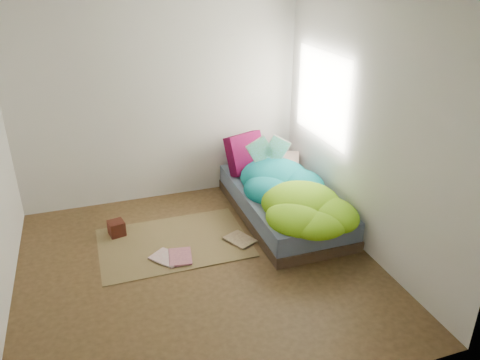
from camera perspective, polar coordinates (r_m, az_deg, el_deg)
name	(u,v)px	position (r m, az deg, el deg)	size (l,w,h in m)	color
ground	(200,268)	(4.80, -4.94, -10.69)	(3.50, 3.50, 0.00)	#3F2E18
room_walls	(194,112)	(4.09, -5.62, 8.26)	(3.54, 3.54, 2.62)	silver
bed	(283,204)	(5.64, 5.24, -2.89)	(1.00, 2.00, 0.34)	#382B1F
duvet	(292,185)	(5.31, 6.34, -0.67)	(0.96, 1.84, 0.34)	#086581
rug	(174,242)	(5.22, -8.06, -7.55)	(1.60, 1.10, 0.01)	brown
pillow_floral	(274,163)	(6.14, 4.16, 2.10)	(0.65, 0.40, 0.15)	beige
pillow_magenta	(245,153)	(5.97, 0.67, 3.29)	(0.50, 0.15, 0.50)	#4F052D
open_book	(269,142)	(5.71, 3.55, 4.66)	(0.45, 0.10, 0.27)	green
wooden_box	(117,228)	(5.44, -14.81, -5.70)	(0.17, 0.17, 0.17)	#33160B
floor_book_a	(159,263)	(4.88, -9.80, -10.00)	(0.24, 0.32, 0.02)	beige
floor_book_b	(169,258)	(4.94, -8.70, -9.40)	(0.24, 0.32, 0.03)	#C6727B
floor_book_c	(232,244)	(5.12, -0.95, -7.79)	(0.24, 0.32, 0.02)	tan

